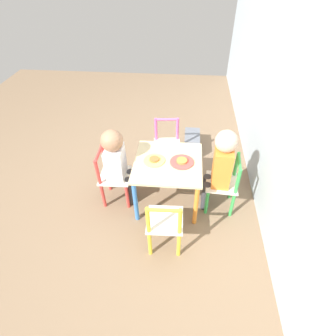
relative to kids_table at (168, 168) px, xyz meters
name	(u,v)px	position (x,y,z in m)	size (l,w,h in m)	color
ground_plane	(168,199)	(0.00, 0.00, -0.38)	(6.00, 6.00, 0.00)	#7F664C
house_wall	(309,57)	(0.00, 0.82, 0.92)	(6.00, 0.06, 2.60)	#B2C1CC
kids_table	(168,168)	(0.00, 0.00, 0.00)	(0.55, 0.55, 0.45)	beige
chair_green	(224,184)	(0.03, 0.48, -0.12)	(0.28, 0.28, 0.53)	silver
chair_red	(113,177)	(0.02, -0.48, -0.12)	(0.27, 0.27, 0.53)	silver
chair_yellow	(165,224)	(0.48, 0.02, -0.12)	(0.27, 0.27, 0.53)	silver
chair_pink	(167,146)	(-0.47, -0.05, -0.12)	(0.29, 0.29, 0.53)	silver
child_back	(220,164)	(0.03, 0.42, 0.09)	(0.21, 0.22, 0.78)	#38383D
child_front	(117,160)	(0.01, -0.42, 0.07)	(0.20, 0.22, 0.73)	#38383D
plate_back	(182,162)	(0.00, 0.11, 0.08)	(0.19, 0.19, 0.03)	#E54C47
plate_front	(154,160)	(0.00, -0.11, 0.08)	(0.17, 0.17, 0.03)	#EADB66
storage_bin	(192,143)	(-0.78, 0.21, -0.29)	(0.35, 0.17, 0.19)	slate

